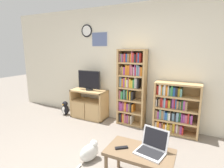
{
  "coord_description": "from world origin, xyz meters",
  "views": [
    {
      "loc": [
        1.21,
        -1.42,
        1.66
      ],
      "look_at": [
        -0.09,
        1.23,
        1.07
      ],
      "focal_mm": 28.0,
      "sensor_mm": 36.0,
      "label": 1
    }
  ],
  "objects": [
    {
      "name": "laptop",
      "position": [
        0.81,
        0.47,
        0.53
      ],
      "size": [
        0.38,
        0.36,
        0.27
      ],
      "rotation": [
        0.0,
        0.0,
        -0.21
      ],
      "color": "silver",
      "rests_on": "coffee_table"
    },
    {
      "name": "tv_stand",
      "position": [
        -1.09,
        1.98,
        0.35
      ],
      "size": [
        0.86,
        0.42,
        0.69
      ],
      "color": "tan",
      "rests_on": "ground_plane"
    },
    {
      "name": "remote_near_laptop",
      "position": [
        0.45,
        0.37,
        0.47
      ],
      "size": [
        0.15,
        0.13,
        0.02
      ],
      "rotation": [
        0.0,
        0.0,
        5.38
      ],
      "color": "black",
      "rests_on": "coffee_table"
    },
    {
      "name": "bookshelf_tall",
      "position": [
        -0.06,
        2.09,
        0.85
      ],
      "size": [
        0.6,
        0.28,
        1.66
      ],
      "color": "tan",
      "rests_on": "ground_plane"
    },
    {
      "name": "wall_back",
      "position": [
        -0.01,
        2.26,
        1.3
      ],
      "size": [
        7.12,
        0.09,
        2.6
      ],
      "color": "beige",
      "rests_on": "ground_plane"
    },
    {
      "name": "cat",
      "position": [
        -0.14,
        0.57,
        0.14
      ],
      "size": [
        0.26,
        0.53,
        0.31
      ],
      "rotation": [
        0.0,
        0.0,
        -0.35
      ],
      "color": "white",
      "rests_on": "ground_plane"
    },
    {
      "name": "television",
      "position": [
        -1.08,
        2.0,
        0.92
      ],
      "size": [
        0.58,
        0.18,
        0.47
      ],
      "color": "black",
      "rests_on": "tv_stand"
    },
    {
      "name": "coffee_table",
      "position": [
        0.67,
        0.42,
        0.4
      ],
      "size": [
        0.8,
        0.46,
        0.46
      ],
      "color": "brown",
      "rests_on": "ground_plane"
    },
    {
      "name": "penguin_figurine",
      "position": [
        -1.74,
        1.86,
        0.16
      ],
      "size": [
        0.19,
        0.17,
        0.36
      ],
      "color": "black",
      "rests_on": "ground_plane"
    },
    {
      "name": "bookshelf_short",
      "position": [
        0.86,
        2.07,
        0.49
      ],
      "size": [
        0.85,
        0.32,
        1.03
      ],
      "color": "tan",
      "rests_on": "ground_plane"
    }
  ]
}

